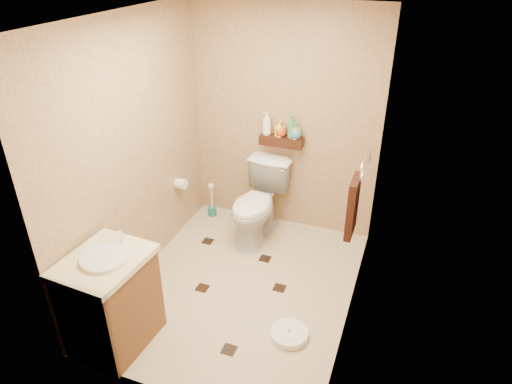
% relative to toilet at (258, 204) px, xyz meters
% --- Properties ---
extents(ground, '(2.50, 2.50, 0.00)m').
position_rel_toilet_xyz_m(ground, '(0.14, -0.83, -0.42)').
color(ground, '#C4AE90').
rests_on(ground, ground).
extents(wall_back, '(2.00, 0.04, 2.40)m').
position_rel_toilet_xyz_m(wall_back, '(0.14, 0.42, 0.78)').
color(wall_back, tan).
rests_on(wall_back, ground).
extents(wall_front, '(2.00, 0.04, 2.40)m').
position_rel_toilet_xyz_m(wall_front, '(0.14, -2.08, 0.78)').
color(wall_front, tan).
rests_on(wall_front, ground).
extents(wall_left, '(0.04, 2.50, 2.40)m').
position_rel_toilet_xyz_m(wall_left, '(-0.86, -0.83, 0.78)').
color(wall_left, tan).
rests_on(wall_left, ground).
extents(wall_right, '(0.04, 2.50, 2.40)m').
position_rel_toilet_xyz_m(wall_right, '(1.14, -0.83, 0.78)').
color(wall_right, tan).
rests_on(wall_right, ground).
extents(ceiling, '(2.00, 2.50, 0.02)m').
position_rel_toilet_xyz_m(ceiling, '(0.14, -0.83, 1.98)').
color(ceiling, silver).
rests_on(ceiling, wall_back).
extents(wall_shelf, '(0.46, 0.14, 0.10)m').
position_rel_toilet_xyz_m(wall_shelf, '(0.14, 0.34, 0.60)').
color(wall_shelf, '#371A0F').
rests_on(wall_shelf, wall_back).
extents(floor_accents, '(1.31, 1.41, 0.01)m').
position_rel_toilet_xyz_m(floor_accents, '(0.18, -0.88, -0.41)').
color(floor_accents, black).
rests_on(floor_accents, ground).
extents(toilet, '(0.52, 0.85, 0.83)m').
position_rel_toilet_xyz_m(toilet, '(0.00, 0.00, 0.00)').
color(toilet, white).
rests_on(toilet, ground).
extents(vanity, '(0.59, 0.70, 0.94)m').
position_rel_toilet_xyz_m(vanity, '(-0.56, -1.78, 0.00)').
color(vanity, brown).
rests_on(vanity, ground).
extents(bathroom_scale, '(0.35, 0.35, 0.06)m').
position_rel_toilet_xyz_m(bathroom_scale, '(0.74, -1.28, -0.38)').
color(bathroom_scale, white).
rests_on(bathroom_scale, ground).
extents(toilet_brush, '(0.10, 0.10, 0.42)m').
position_rel_toilet_xyz_m(toilet_brush, '(-0.66, 0.24, -0.27)').
color(toilet_brush, '#1B6E69').
rests_on(toilet_brush, ground).
extents(towel_ring, '(0.12, 0.30, 0.76)m').
position_rel_toilet_xyz_m(towel_ring, '(1.06, -0.58, 0.53)').
color(towel_ring, silver).
rests_on(towel_ring, wall_right).
extents(toilet_paper, '(0.12, 0.11, 0.12)m').
position_rel_toilet_xyz_m(toilet_paper, '(-0.80, -0.18, 0.19)').
color(toilet_paper, white).
rests_on(toilet_paper, wall_left).
extents(bottle_a, '(0.13, 0.13, 0.25)m').
position_rel_toilet_xyz_m(bottle_a, '(-0.02, 0.34, 0.78)').
color(bottle_a, white).
rests_on(bottle_a, wall_shelf).
extents(bottle_b, '(0.11, 0.11, 0.17)m').
position_rel_toilet_xyz_m(bottle_b, '(0.12, 0.34, 0.74)').
color(bottle_b, yellow).
rests_on(bottle_b, wall_shelf).
extents(bottle_c, '(0.14, 0.14, 0.15)m').
position_rel_toilet_xyz_m(bottle_c, '(0.14, 0.34, 0.73)').
color(bottle_c, red).
rests_on(bottle_c, wall_shelf).
extents(bottle_d, '(0.10, 0.10, 0.24)m').
position_rel_toilet_xyz_m(bottle_d, '(0.25, 0.34, 0.78)').
color(bottle_d, '#31934F').
rests_on(bottle_d, wall_shelf).
extents(bottle_e, '(0.11, 0.11, 0.18)m').
position_rel_toilet_xyz_m(bottle_e, '(0.28, 0.34, 0.74)').
color(bottle_e, gold).
rests_on(bottle_e, wall_shelf).
extents(bottle_f, '(0.13, 0.13, 0.16)m').
position_rel_toilet_xyz_m(bottle_f, '(0.29, 0.34, 0.74)').
color(bottle_f, '#4776B3').
rests_on(bottle_f, wall_shelf).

